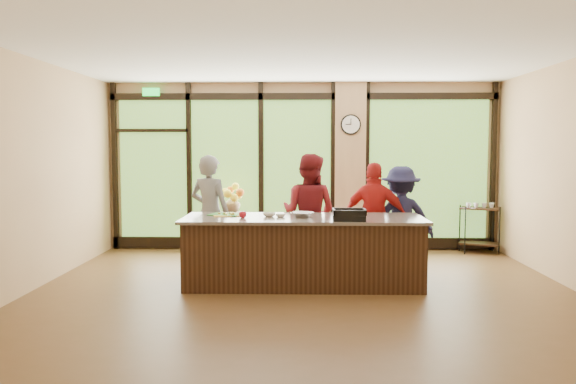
{
  "coord_description": "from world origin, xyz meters",
  "views": [
    {
      "loc": [
        -0.04,
        -7.13,
        1.84
      ],
      "look_at": [
        -0.21,
        0.4,
        1.25
      ],
      "focal_mm": 35.0,
      "sensor_mm": 36.0,
      "label": 1
    }
  ],
  "objects_px": {
    "island_base": "(303,253)",
    "roasting_pan": "(349,217)",
    "cook_left": "(210,213)",
    "flower_stand": "(232,233)",
    "bar_cart": "(479,223)",
    "cook_right": "(401,219)"
  },
  "relations": [
    {
      "from": "island_base",
      "to": "roasting_pan",
      "type": "xyz_separation_m",
      "value": [
        0.58,
        -0.32,
        0.52
      ]
    },
    {
      "from": "cook_left",
      "to": "flower_stand",
      "type": "bearing_deg",
      "value": -74.97
    },
    {
      "from": "island_base",
      "to": "bar_cart",
      "type": "relative_size",
      "value": 3.52
    },
    {
      "from": "island_base",
      "to": "cook_left",
      "type": "relative_size",
      "value": 1.78
    },
    {
      "from": "roasting_pan",
      "to": "flower_stand",
      "type": "bearing_deg",
      "value": 129.14
    },
    {
      "from": "island_base",
      "to": "flower_stand",
      "type": "xyz_separation_m",
      "value": [
        -1.22,
        2.18,
        -0.07
      ]
    },
    {
      "from": "cook_left",
      "to": "bar_cart",
      "type": "xyz_separation_m",
      "value": [
        4.49,
        1.54,
        -0.34
      ]
    },
    {
      "from": "cook_right",
      "to": "flower_stand",
      "type": "bearing_deg",
      "value": -29.61
    },
    {
      "from": "bar_cart",
      "to": "cook_right",
      "type": "bearing_deg",
      "value": -112.72
    },
    {
      "from": "cook_right",
      "to": "roasting_pan",
      "type": "distance_m",
      "value": 1.48
    },
    {
      "from": "cook_left",
      "to": "cook_right",
      "type": "distance_m",
      "value": 2.84
    },
    {
      "from": "cook_right",
      "to": "flower_stand",
      "type": "xyz_separation_m",
      "value": [
        -2.67,
        1.31,
        -0.42
      ]
    },
    {
      "from": "flower_stand",
      "to": "bar_cart",
      "type": "height_order",
      "value": "bar_cart"
    },
    {
      "from": "island_base",
      "to": "flower_stand",
      "type": "height_order",
      "value": "island_base"
    },
    {
      "from": "cook_left",
      "to": "bar_cart",
      "type": "bearing_deg",
      "value": -138.84
    },
    {
      "from": "flower_stand",
      "to": "bar_cart",
      "type": "bearing_deg",
      "value": 22.8
    },
    {
      "from": "island_base",
      "to": "roasting_pan",
      "type": "relative_size",
      "value": 7.48
    },
    {
      "from": "roasting_pan",
      "to": "flower_stand",
      "type": "height_order",
      "value": "roasting_pan"
    },
    {
      "from": "cook_right",
      "to": "roasting_pan",
      "type": "height_order",
      "value": "cook_right"
    },
    {
      "from": "roasting_pan",
      "to": "flower_stand",
      "type": "relative_size",
      "value": 0.56
    },
    {
      "from": "cook_right",
      "to": "flower_stand",
      "type": "relative_size",
      "value": 2.13
    },
    {
      "from": "cook_left",
      "to": "roasting_pan",
      "type": "distance_m",
      "value": 2.3
    }
  ]
}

